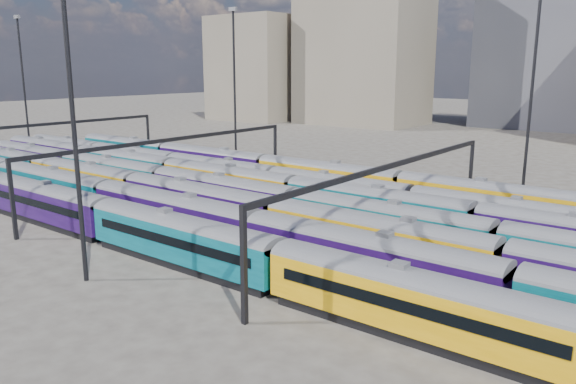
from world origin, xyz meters
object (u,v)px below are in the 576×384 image
Objects in this scene: rake_1 at (173,210)px; mast_2 at (72,101)px; rake_2 at (276,214)px; rake_0 at (182,234)px.

mast_2 is at bearing -73.75° from rake_1.
rake_1 reaches higher than rake_2.
rake_0 is 10.20m from rake_2.
mast_2 is at bearing -115.86° from rake_0.
rake_1 is at bearing -150.66° from rake_2.
rake_0 is at bearing -35.97° from rake_1.
rake_0 is 13.67m from mast_2.
rake_0 is 5.77× the size of mast_2.
mast_2 is (-3.39, -7.00, 11.24)m from rake_0.
rake_1 is 4.20× the size of mast_2.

